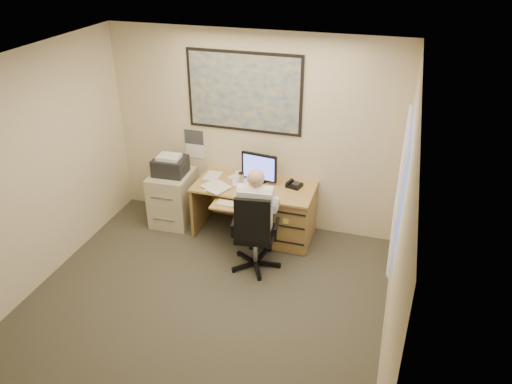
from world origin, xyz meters
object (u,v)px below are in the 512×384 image
(desk, at_px, (278,208))
(office_chair, at_px, (254,247))
(person, at_px, (256,219))
(filing_cabinet, at_px, (173,193))

(desk, height_order, office_chair, desk)
(person, bearing_deg, desk, 76.52)
(office_chair, distance_m, person, 0.36)
(filing_cabinet, height_order, office_chair, office_chair)
(desk, bearing_deg, filing_cabinet, -179.09)
(desk, distance_m, person, 0.75)
(person, bearing_deg, office_chair, -100.77)
(desk, height_order, filing_cabinet, desk)
(desk, bearing_deg, office_chair, -97.47)
(desk, distance_m, filing_cabinet, 1.54)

